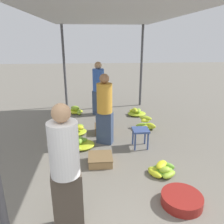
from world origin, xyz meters
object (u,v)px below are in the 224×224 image
(stool, at_px, (141,133))
(basin_black, at_px, (182,200))
(banana_pile_left_2, at_px, (76,110))
(crate_mid, at_px, (104,129))
(shopper_walking_far, at_px, (99,88))
(banana_pile_right_1, at_px, (146,124))
(crate_near, at_px, (100,160))
(banana_pile_left_1, at_px, (75,130))
(banana_pile_right_0, at_px, (163,170))
(banana_pile_left_0, at_px, (80,144))
(banana_pile_right_2, at_px, (136,112))
(shopper_walking_mid, at_px, (105,109))
(vendor_foreground, at_px, (65,168))

(stool, relative_size, basin_black, 0.72)
(basin_black, bearing_deg, banana_pile_left_2, 113.33)
(crate_mid, relative_size, shopper_walking_far, 0.27)
(banana_pile_right_1, bearing_deg, crate_near, -127.99)
(crate_mid, bearing_deg, crate_near, -95.05)
(banana_pile_left_1, bearing_deg, crate_mid, -0.36)
(shopper_walking_far, bearing_deg, banana_pile_right_0, -72.76)
(banana_pile_left_0, xyz_separation_m, banana_pile_right_0, (1.49, -1.11, -0.00))
(crate_near, distance_m, crate_mid, 1.43)
(banana_pile_right_2, bearing_deg, crate_mid, -130.52)
(banana_pile_right_2, height_order, crate_near, banana_pile_right_2)
(banana_pile_left_1, bearing_deg, banana_pile_left_2, 93.48)
(banana_pile_right_0, relative_size, crate_near, 1.21)
(banana_pile_left_2, height_order, banana_pile_right_0, banana_pile_left_2)
(crate_mid, bearing_deg, shopper_walking_far, 93.15)
(banana_pile_left_2, xyz_separation_m, shopper_walking_mid, (0.82, -2.15, 0.72))
(basin_black, distance_m, shopper_walking_mid, 2.37)
(banana_pile_left_0, distance_m, shopper_walking_mid, 0.94)
(stool, bearing_deg, banana_pile_left_0, 175.84)
(stool, height_order, banana_pile_left_2, stool)
(crate_near, bearing_deg, banana_pile_left_2, 102.87)
(banana_pile_left_1, relative_size, banana_pile_right_0, 1.14)
(vendor_foreground, xyz_separation_m, banana_pile_left_2, (-0.25, 4.41, -0.74))
(basin_black, height_order, banana_pile_left_2, banana_pile_left_2)
(banana_pile_left_2, relative_size, banana_pile_right_2, 1.04)
(vendor_foreground, relative_size, shopper_walking_mid, 1.02)
(banana_pile_left_0, bearing_deg, banana_pile_right_0, -36.85)
(banana_pile_right_1, bearing_deg, shopper_walking_mid, -146.63)
(banana_pile_right_1, height_order, crate_mid, banana_pile_right_1)
(stool, distance_m, crate_mid, 1.15)
(basin_black, distance_m, banana_pile_left_1, 3.11)
(vendor_foreground, height_order, crate_mid, vendor_foreground)
(stool, distance_m, banana_pile_left_1, 1.71)
(banana_pile_left_2, bearing_deg, basin_black, -66.67)
(crate_mid, xyz_separation_m, shopper_walking_far, (-0.08, 1.43, 0.74))
(banana_pile_left_1, distance_m, shopper_walking_mid, 1.17)
(banana_pile_left_1, xyz_separation_m, banana_pile_right_1, (1.84, 0.17, 0.03))
(stool, xyz_separation_m, banana_pile_left_2, (-1.57, 2.42, -0.24))
(banana_pile_left_2, xyz_separation_m, banana_pile_right_0, (1.75, -3.44, -0.02))
(crate_near, bearing_deg, shopper_walking_mid, 81.40)
(banana_pile_right_1, relative_size, crate_mid, 1.21)
(stool, height_order, shopper_walking_far, shopper_walking_far)
(banana_pile_right_1, distance_m, crate_mid, 1.14)
(vendor_foreground, height_order, shopper_walking_mid, vendor_foreground)
(banana_pile_right_1, xyz_separation_m, crate_near, (-1.25, -1.60, -0.04))
(shopper_walking_mid, relative_size, shopper_walking_far, 0.97)
(stool, bearing_deg, shopper_walking_mid, 160.33)
(banana_pile_left_1, relative_size, crate_near, 1.38)
(vendor_foreground, distance_m, banana_pile_right_0, 1.94)
(vendor_foreground, relative_size, banana_pile_right_1, 2.99)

